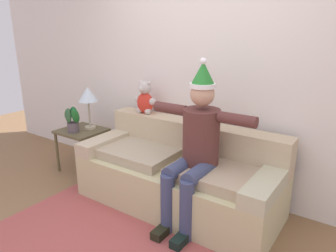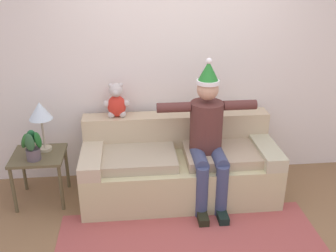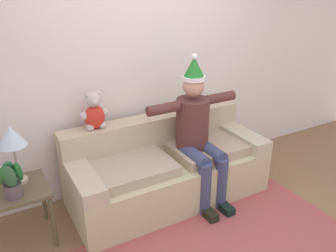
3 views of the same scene
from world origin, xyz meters
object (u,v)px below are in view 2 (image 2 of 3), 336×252
Objects in this scene: person_seated at (208,133)px; side_table at (39,161)px; teddy_bear at (116,102)px; potted_plant at (32,145)px; couch at (179,165)px; table_lamp at (40,113)px.

side_table is (-1.75, 0.16, -0.32)m from person_seated.
potted_plant is (-0.84, -0.38, -0.29)m from teddy_bear.
side_table is at bearing 174.63° from person_seated.
couch is at bearing 4.21° from potted_plant.
person_seated is at bearing -30.87° from couch.
person_seated reaches higher than side_table.
potted_plant reaches higher than side_table.
potted_plant is at bearing 178.32° from person_seated.
table_lamp is (0.06, 0.10, 0.50)m from side_table.
couch reaches higher than side_table.
table_lamp is (-0.77, -0.16, -0.04)m from teddy_bear.
teddy_bear is (-0.65, 0.27, 0.67)m from couch.
person_seated is (0.27, -0.16, 0.45)m from couch.
person_seated is 4.71× the size of potted_plant.
table_lamp reaches higher than couch.
person_seated is 1.04m from teddy_bear.
side_table is 1.02× the size of table_lamp.
teddy_bear is 0.70× the size of side_table.
table_lamp is at bearing 70.48° from potted_plant.
person_seated reaches higher than table_lamp.
couch is 3.84× the size of table_lamp.
couch is at bearing -0.10° from side_table.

